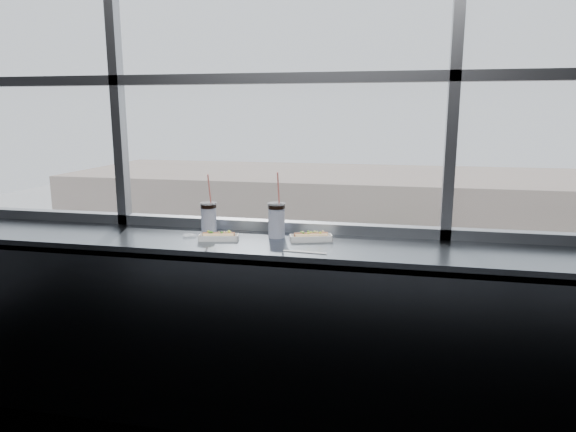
% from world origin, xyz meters
% --- Properties ---
extents(wall_back_lower, '(6.00, 0.00, 6.00)m').
position_xyz_m(wall_back_lower, '(0.00, 1.50, 0.55)').
color(wall_back_lower, black).
rests_on(wall_back_lower, ground).
extents(window_glass, '(6.00, 0.00, 6.00)m').
position_xyz_m(window_glass, '(0.00, 1.52, 2.30)').
color(window_glass, silver).
rests_on(window_glass, ground).
extents(window_mullions, '(6.00, 0.08, 2.40)m').
position_xyz_m(window_mullions, '(0.00, 1.50, 2.30)').
color(window_mullions, gray).
rests_on(window_mullions, ground).
extents(counter, '(6.00, 0.55, 0.06)m').
position_xyz_m(counter, '(0.00, 1.23, 1.07)').
color(counter, slate).
rests_on(counter, ground).
extents(counter_fascia, '(6.00, 0.04, 1.04)m').
position_xyz_m(counter_fascia, '(0.00, 0.97, 0.55)').
color(counter_fascia, slate).
rests_on(counter_fascia, ground).
extents(hotdog_tray_left, '(0.23, 0.12, 0.05)m').
position_xyz_m(hotdog_tray_left, '(-0.25, 1.19, 1.12)').
color(hotdog_tray_left, white).
rests_on(hotdog_tray_left, counter).
extents(hotdog_tray_right, '(0.25, 0.15, 0.06)m').
position_xyz_m(hotdog_tray_right, '(0.26, 1.28, 1.12)').
color(hotdog_tray_right, white).
rests_on(hotdog_tray_right, counter).
extents(soda_cup_left, '(0.10, 0.10, 0.36)m').
position_xyz_m(soda_cup_left, '(-0.36, 1.32, 1.21)').
color(soda_cup_left, white).
rests_on(soda_cup_left, counter).
extents(soda_cup_right, '(0.10, 0.10, 0.38)m').
position_xyz_m(soda_cup_right, '(0.05, 1.33, 1.21)').
color(soda_cup_right, white).
rests_on(soda_cup_right, counter).
extents(loose_straw, '(0.23, 0.02, 0.01)m').
position_xyz_m(loose_straw, '(0.27, 1.03, 1.10)').
color(loose_straw, white).
rests_on(loose_straw, counter).
extents(wrapper, '(0.09, 0.06, 0.02)m').
position_xyz_m(wrapper, '(-0.44, 1.23, 1.11)').
color(wrapper, silver).
rests_on(wrapper, counter).
extents(plaza_ground, '(120.00, 120.00, 0.00)m').
position_xyz_m(plaza_ground, '(0.00, 45.00, -11.00)').
color(plaza_ground, silver).
rests_on(plaza_ground, ground).
extents(street_asphalt, '(80.00, 10.00, 0.06)m').
position_xyz_m(street_asphalt, '(0.00, 21.50, -10.97)').
color(street_asphalt, black).
rests_on(street_asphalt, plaza_ground).
extents(far_sidewalk, '(80.00, 6.00, 0.04)m').
position_xyz_m(far_sidewalk, '(0.00, 29.50, -10.98)').
color(far_sidewalk, silver).
rests_on(far_sidewalk, plaza_ground).
extents(far_building, '(50.00, 14.00, 8.00)m').
position_xyz_m(far_building, '(0.00, 39.50, -7.00)').
color(far_building, '#AC9789').
rests_on(far_building, plaza_ground).
extents(car_near_c, '(2.83, 6.63, 2.20)m').
position_xyz_m(car_near_c, '(1.79, 17.50, -9.84)').
color(car_near_c, maroon).
rests_on(car_near_c, street_asphalt).
extents(car_near_b, '(3.16, 6.35, 2.04)m').
position_xyz_m(car_near_b, '(-8.79, 17.50, -9.92)').
color(car_near_b, '#322F30').
rests_on(car_near_b, street_asphalt).
extents(car_near_a, '(2.63, 6.30, 2.10)m').
position_xyz_m(car_near_a, '(-12.70, 17.50, -9.89)').
color(car_near_a, gray).
rests_on(car_near_a, street_asphalt).
extents(car_near_d, '(2.87, 6.07, 1.97)m').
position_xyz_m(car_near_d, '(6.84, 17.50, -9.96)').
color(car_near_d, silver).
rests_on(car_near_d, street_asphalt).
extents(car_far_a, '(3.01, 7.01, 2.32)m').
position_xyz_m(car_far_a, '(-10.47, 25.50, -9.78)').
color(car_far_a, black).
rests_on(car_far_a, street_asphalt).
extents(car_far_b, '(3.64, 6.94, 2.21)m').
position_xyz_m(car_far_b, '(3.05, 25.50, -9.84)').
color(car_far_b, '#AE301C').
rests_on(car_far_b, street_asphalt).
extents(pedestrian_b, '(0.64, 0.85, 1.91)m').
position_xyz_m(pedestrian_b, '(-2.94, 28.52, -10.01)').
color(pedestrian_b, '#66605B').
rests_on(pedestrian_b, far_sidewalk).
extents(pedestrian_d, '(0.86, 0.65, 1.94)m').
position_xyz_m(pedestrian_d, '(8.12, 28.62, -9.99)').
color(pedestrian_d, '#66605B').
rests_on(pedestrian_d, far_sidewalk).
extents(pedestrian_a, '(0.66, 0.88, 1.97)m').
position_xyz_m(pedestrian_a, '(-6.06, 29.69, -9.97)').
color(pedestrian_a, '#66605B').
rests_on(pedestrian_a, far_sidewalk).
extents(tree_left, '(2.79, 2.79, 4.36)m').
position_xyz_m(tree_left, '(-8.34, 29.50, -8.04)').
color(tree_left, '#47382B').
rests_on(tree_left, far_sidewalk).
extents(tree_center, '(3.35, 3.35, 5.24)m').
position_xyz_m(tree_center, '(0.52, 29.50, -7.45)').
color(tree_center, '#47382B').
rests_on(tree_center, far_sidewalk).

